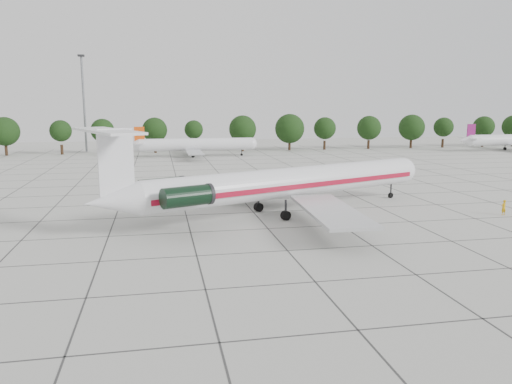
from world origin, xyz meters
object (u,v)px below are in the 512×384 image
Objects in this scene: ground_crew at (504,207)px; floodlight_mast at (84,98)px; main_airliner at (276,183)px; bg_airliner_c at (195,145)px.

floodlight_mast reaches higher than ground_crew.
main_airliner is 1.70× the size of floodlight_mast.
ground_crew is 0.06× the size of bg_airliner_c.
bg_airliner_c is 1.11× the size of floodlight_mast.
ground_crew is at bearing -33.44° from main_airliner.
ground_crew is 108.90m from floodlight_mast.
floodlight_mast reaches higher than main_airliner.
floodlight_mast is at bearing -69.04° from ground_crew.
main_airliner is 1.54× the size of bg_airliner_c.
ground_crew is 0.07× the size of floodlight_mast.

